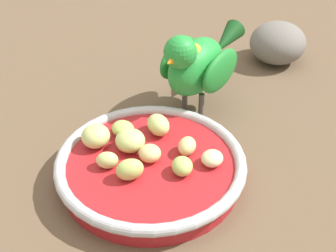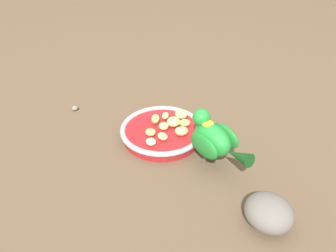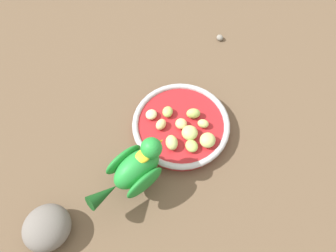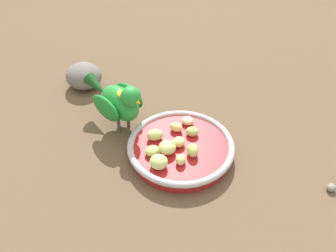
{
  "view_description": "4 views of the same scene",
  "coord_description": "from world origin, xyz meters",
  "px_view_note": "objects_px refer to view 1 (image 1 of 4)",
  "views": [
    {
      "loc": [
        -0.4,
        0.1,
        0.4
      ],
      "look_at": [
        0.03,
        -0.02,
        0.07
      ],
      "focal_mm": 52.39,
      "sensor_mm": 36.0,
      "label": 1
    },
    {
      "loc": [
        0.09,
        -0.67,
        0.52
      ],
      "look_at": [
        0.04,
        -0.01,
        0.05
      ],
      "focal_mm": 33.87,
      "sensor_mm": 36.0,
      "label": 2
    },
    {
      "loc": [
        0.4,
        -0.02,
        0.72
      ],
      "look_at": [
        0.04,
        -0.02,
        0.05
      ],
      "focal_mm": 37.24,
      "sensor_mm": 36.0,
      "label": 3
    },
    {
      "loc": [
        0.08,
        0.51,
        0.52
      ],
      "look_at": [
        0.05,
        -0.01,
        0.07
      ],
      "focal_mm": 36.78,
      "sensor_mm": 36.0,
      "label": 4
    }
  ],
  "objects_px": {
    "apple_piece_2": "(182,166)",
    "feeding_bowl": "(151,167)",
    "apple_piece_5": "(130,170)",
    "apple_piece_7": "(158,125)",
    "apple_piece_8": "(130,141)",
    "apple_piece_9": "(107,160)",
    "parrot": "(197,62)",
    "apple_piece_6": "(187,146)",
    "apple_piece_3": "(150,153)",
    "apple_piece_4": "(211,156)",
    "apple_piece_0": "(123,129)",
    "apple_piece_1": "(96,136)",
    "rock_large": "(278,43)"
  },
  "relations": [
    {
      "from": "apple_piece_9",
      "to": "rock_large",
      "type": "distance_m",
      "value": 0.39
    },
    {
      "from": "feeding_bowl",
      "to": "apple_piece_4",
      "type": "xyz_separation_m",
      "value": [
        -0.02,
        -0.07,
        0.02
      ]
    },
    {
      "from": "apple_piece_1",
      "to": "apple_piece_8",
      "type": "bearing_deg",
      "value": -115.55
    },
    {
      "from": "apple_piece_6",
      "to": "rock_large",
      "type": "distance_m",
      "value": 0.31
    },
    {
      "from": "apple_piece_4",
      "to": "apple_piece_7",
      "type": "height_order",
      "value": "apple_piece_7"
    },
    {
      "from": "apple_piece_2",
      "to": "apple_piece_5",
      "type": "relative_size",
      "value": 0.88
    },
    {
      "from": "apple_piece_4",
      "to": "feeding_bowl",
      "type": "bearing_deg",
      "value": 75.98
    },
    {
      "from": "apple_piece_9",
      "to": "apple_piece_2",
      "type": "bearing_deg",
      "value": -111.44
    },
    {
      "from": "apple_piece_9",
      "to": "parrot",
      "type": "height_order",
      "value": "parrot"
    },
    {
      "from": "apple_piece_4",
      "to": "apple_piece_5",
      "type": "height_order",
      "value": "apple_piece_5"
    },
    {
      "from": "feeding_bowl",
      "to": "apple_piece_8",
      "type": "xyz_separation_m",
      "value": [
        0.03,
        0.02,
        0.02
      ]
    },
    {
      "from": "apple_piece_2",
      "to": "feeding_bowl",
      "type": "bearing_deg",
      "value": 48.58
    },
    {
      "from": "rock_large",
      "to": "apple_piece_9",
      "type": "bearing_deg",
      "value": 125.87
    },
    {
      "from": "apple_piece_1",
      "to": "apple_piece_9",
      "type": "height_order",
      "value": "apple_piece_1"
    },
    {
      "from": "apple_piece_4",
      "to": "apple_piece_0",
      "type": "bearing_deg",
      "value": 49.39
    },
    {
      "from": "apple_piece_7",
      "to": "apple_piece_8",
      "type": "height_order",
      "value": "apple_piece_8"
    },
    {
      "from": "apple_piece_2",
      "to": "apple_piece_3",
      "type": "relative_size",
      "value": 1.04
    },
    {
      "from": "apple_piece_8",
      "to": "apple_piece_4",
      "type": "bearing_deg",
      "value": -118.33
    },
    {
      "from": "apple_piece_9",
      "to": "apple_piece_6",
      "type": "bearing_deg",
      "value": -88.99
    },
    {
      "from": "apple_piece_5",
      "to": "apple_piece_7",
      "type": "bearing_deg",
      "value": -33.71
    },
    {
      "from": "apple_piece_1",
      "to": "rock_large",
      "type": "height_order",
      "value": "rock_large"
    },
    {
      "from": "apple_piece_0",
      "to": "feeding_bowl",
      "type": "bearing_deg",
      "value": -160.26
    },
    {
      "from": "apple_piece_9",
      "to": "apple_piece_5",
      "type": "bearing_deg",
      "value": -141.31
    },
    {
      "from": "feeding_bowl",
      "to": "apple_piece_6",
      "type": "height_order",
      "value": "apple_piece_6"
    },
    {
      "from": "parrot",
      "to": "apple_piece_6",
      "type": "bearing_deg",
      "value": 26.39
    },
    {
      "from": "apple_piece_0",
      "to": "rock_large",
      "type": "height_order",
      "value": "rock_large"
    },
    {
      "from": "apple_piece_0",
      "to": "apple_piece_8",
      "type": "xyz_separation_m",
      "value": [
        -0.03,
        -0.0,
        0.0
      ]
    },
    {
      "from": "apple_piece_9",
      "to": "apple_piece_3",
      "type": "bearing_deg",
      "value": -90.07
    },
    {
      "from": "feeding_bowl",
      "to": "apple_piece_4",
      "type": "relative_size",
      "value": 8.25
    },
    {
      "from": "apple_piece_5",
      "to": "apple_piece_7",
      "type": "relative_size",
      "value": 0.9
    },
    {
      "from": "feeding_bowl",
      "to": "apple_piece_2",
      "type": "xyz_separation_m",
      "value": [
        -0.03,
        -0.03,
        0.02
      ]
    },
    {
      "from": "rock_large",
      "to": "apple_piece_1",
      "type": "bearing_deg",
      "value": 119.82
    },
    {
      "from": "feeding_bowl",
      "to": "parrot",
      "type": "height_order",
      "value": "parrot"
    },
    {
      "from": "apple_piece_3",
      "to": "apple_piece_5",
      "type": "xyz_separation_m",
      "value": [
        -0.03,
        0.03,
        0.0
      ]
    },
    {
      "from": "apple_piece_5",
      "to": "apple_piece_9",
      "type": "height_order",
      "value": "apple_piece_5"
    },
    {
      "from": "apple_piece_5",
      "to": "apple_piece_9",
      "type": "distance_m",
      "value": 0.03
    },
    {
      "from": "apple_piece_1",
      "to": "apple_piece_4",
      "type": "distance_m",
      "value": 0.14
    },
    {
      "from": "apple_piece_0",
      "to": "apple_piece_1",
      "type": "height_order",
      "value": "apple_piece_1"
    },
    {
      "from": "apple_piece_3",
      "to": "rock_large",
      "type": "xyz_separation_m",
      "value": [
        0.23,
        -0.26,
        -0.0
      ]
    },
    {
      "from": "apple_piece_1",
      "to": "apple_piece_4",
      "type": "height_order",
      "value": "apple_piece_1"
    },
    {
      "from": "apple_piece_0",
      "to": "rock_large",
      "type": "distance_m",
      "value": 0.33
    },
    {
      "from": "apple_piece_1",
      "to": "apple_piece_2",
      "type": "height_order",
      "value": "apple_piece_1"
    },
    {
      "from": "apple_piece_5",
      "to": "apple_piece_3",
      "type": "bearing_deg",
      "value": -46.73
    },
    {
      "from": "apple_piece_6",
      "to": "apple_piece_8",
      "type": "distance_m",
      "value": 0.07
    },
    {
      "from": "apple_piece_2",
      "to": "apple_piece_7",
      "type": "distance_m",
      "value": 0.08
    },
    {
      "from": "feeding_bowl",
      "to": "apple_piece_0",
      "type": "xyz_separation_m",
      "value": [
        0.06,
        0.02,
        0.02
      ]
    },
    {
      "from": "apple_piece_1",
      "to": "apple_piece_9",
      "type": "relative_size",
      "value": 1.41
    },
    {
      "from": "apple_piece_3",
      "to": "apple_piece_5",
      "type": "distance_m",
      "value": 0.04
    },
    {
      "from": "feeding_bowl",
      "to": "rock_large",
      "type": "distance_m",
      "value": 0.35
    },
    {
      "from": "apple_piece_8",
      "to": "rock_large",
      "type": "bearing_deg",
      "value": -54.4
    }
  ]
}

